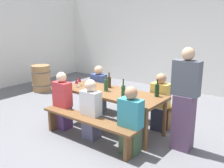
{
  "coord_description": "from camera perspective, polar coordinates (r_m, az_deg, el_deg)",
  "views": [
    {
      "loc": [
        2.78,
        -3.6,
        2.07
      ],
      "look_at": [
        0.0,
        0.0,
        0.9
      ],
      "focal_mm": 40.53,
      "sensor_mm": 36.0,
      "label": 1
    }
  ],
  "objects": [
    {
      "name": "bench_near",
      "position": [
        4.37,
        -5.61,
        -8.75
      ],
      "size": [
        1.93,
        0.3,
        0.45
      ],
      "color": "brown",
      "rests_on": "ground"
    },
    {
      "name": "tasting_table",
      "position": [
        4.76,
        0.0,
        -2.69
      ],
      "size": [
        2.03,
        0.78,
        0.75
      ],
      "color": "brown",
      "rests_on": "ground"
    },
    {
      "name": "wine_bottle_2",
      "position": [
        4.75,
        -1.35,
        -0.22
      ],
      "size": [
        0.08,
        0.08,
        0.31
      ],
      "color": "#234C2D",
      "rests_on": "tasting_table"
    },
    {
      "name": "seated_guest_near_1",
      "position": [
        4.44,
        -4.76,
        -6.09
      ],
      "size": [
        0.35,
        0.24,
        1.08
      ],
      "rotation": [
        0.0,
        0.0,
        1.57
      ],
      "color": "#555270",
      "rests_on": "ground"
    },
    {
      "name": "wine_bottle_0",
      "position": [
        4.49,
        10.11,
        -1.34
      ],
      "size": [
        0.08,
        0.08,
        0.31
      ],
      "color": "#143319",
      "rests_on": "tasting_table"
    },
    {
      "name": "wine_glass_0",
      "position": [
        4.75,
        -4.48,
        -0.22
      ],
      "size": [
        0.07,
        0.07,
        0.17
      ],
      "color": "silver",
      "rests_on": "tasting_table"
    },
    {
      "name": "wine_bottle_3",
      "position": [
        5.0,
        -0.66,
        0.48
      ],
      "size": [
        0.08,
        0.08,
        0.3
      ],
      "color": "#332814",
      "rests_on": "tasting_table"
    },
    {
      "name": "seated_guest_far_1",
      "position": [
        4.87,
        10.76,
        -4.29
      ],
      "size": [
        0.34,
        0.24,
        1.11
      ],
      "rotation": [
        0.0,
        0.0,
        -1.57
      ],
      "color": "#272A3B",
      "rests_on": "ground"
    },
    {
      "name": "ground_plane",
      "position": [
        5.0,
        0.0,
        -10.05
      ],
      "size": [
        24.0,
        24.0,
        0.0
      ],
      "primitive_type": "plane",
      "color": "slate"
    },
    {
      "name": "seated_guest_near_2",
      "position": [
        3.97,
        4.19,
        -8.63
      ],
      "size": [
        0.37,
        0.24,
        1.09
      ],
      "rotation": [
        0.0,
        0.0,
        1.57
      ],
      "color": "#3D563A",
      "rests_on": "ground"
    },
    {
      "name": "wine_glass_1",
      "position": [
        5.18,
        -7.34,
        0.98
      ],
      "size": [
        0.08,
        0.08,
        0.18
      ],
      "color": "silver",
      "rests_on": "tasting_table"
    },
    {
      "name": "wine_bottle_1",
      "position": [
        4.25,
        2.54,
        -1.82
      ],
      "size": [
        0.07,
        0.07,
        0.35
      ],
      "color": "#234C2D",
      "rests_on": "tasting_table"
    },
    {
      "name": "seated_guest_near_0",
      "position": [
        4.94,
        -11.08,
        -4.03
      ],
      "size": [
        0.35,
        0.24,
        1.12
      ],
      "rotation": [
        0.0,
        0.0,
        1.57
      ],
      "color": "#513364",
      "rests_on": "ground"
    },
    {
      "name": "wine_barrel",
      "position": [
        7.75,
        -15.68,
        1.28
      ],
      "size": [
        0.56,
        0.56,
        0.77
      ],
      "color": "#9E7247",
      "rests_on": "ground"
    },
    {
      "name": "standing_host",
      "position": [
        4.15,
        16.08,
        -3.93
      ],
      "size": [
        0.42,
        0.24,
        1.67
      ],
      "rotation": [
        0.0,
        0.0,
        3.14
      ],
      "color": "#583E5B",
      "rests_on": "ground"
    },
    {
      "name": "back_wall",
      "position": [
        7.7,
        16.7,
        10.32
      ],
      "size": [
        14.0,
        0.2,
        3.2
      ],
      "primitive_type": "cube",
      "color": "silver",
      "rests_on": "ground"
    },
    {
      "name": "bench_far",
      "position": [
        5.39,
        4.51,
        -4.18
      ],
      "size": [
        1.93,
        0.3,
        0.45
      ],
      "color": "brown",
      "rests_on": "ground"
    },
    {
      "name": "seated_guest_far_0",
      "position": [
        5.69,
        -3.0,
        -1.47
      ],
      "size": [
        0.33,
        0.24,
        1.08
      ],
      "rotation": [
        0.0,
        0.0,
        -1.57
      ],
      "color": "#474F59",
      "rests_on": "ground"
    },
    {
      "name": "wine_glass_3",
      "position": [
        4.76,
        2.26,
        -0.13
      ],
      "size": [
        0.06,
        0.06,
        0.18
      ],
      "color": "silver",
      "rests_on": "tasting_table"
    },
    {
      "name": "wine_glass_2",
      "position": [
        5.09,
        -8.01,
        0.61
      ],
      "size": [
        0.07,
        0.07,
        0.17
      ],
      "color": "silver",
      "rests_on": "tasting_table"
    }
  ]
}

